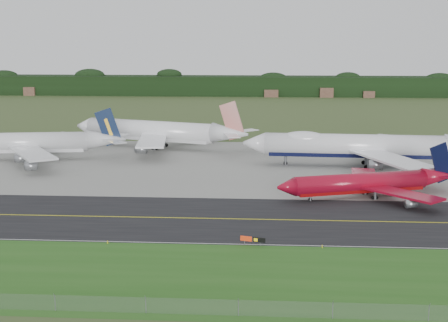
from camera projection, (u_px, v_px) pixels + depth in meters
The scene contains 15 objects.
ground at pixel (278, 214), 126.74m from camera, with size 600.00×600.00×0.00m, color #3D4B23.
grass_verge at pixel (282, 279), 92.46m from camera, with size 400.00×30.00×0.01m, color #245619.
taxiway at pixel (278, 220), 122.82m from camera, with size 400.00×32.00×0.02m, color black.
apron at pixel (274, 165), 176.68m from camera, with size 400.00×78.00×0.01m, color gray.
taxiway_centreline at pixel (278, 220), 122.81m from camera, with size 400.00×0.40×0.00m, color #CCC713.
taxiway_edge_line at pixel (280, 245), 107.63m from camera, with size 400.00×0.25×0.00m, color silver.
perimeter_fence at pixel (285, 309), 79.52m from camera, with size 320.00×0.10×320.00m.
horizon_treeline at pixel (269, 87), 393.80m from camera, with size 700.00×25.00×12.00m.
jet_ba_747 at pixel (362, 146), 172.75m from camera, with size 68.49×56.68×17.22m.
jet_red_737 at pixel (370, 183), 140.04m from camera, with size 42.71×33.91×11.81m.
jet_navy_gold at pixel (26, 143), 182.86m from camera, with size 59.00×50.87×15.24m.
jet_star_tail at pixel (159, 132), 202.49m from camera, with size 60.93×49.60×16.46m.
taxiway_sign at pixel (253, 239), 107.42m from camera, with size 4.35×1.33×1.49m.
edge_marker_left at pixel (108, 242), 108.52m from camera, with size 0.16×0.16×0.50m, color yellow.
edge_marker_center at pixel (322, 247), 106.16m from camera, with size 0.16×0.16×0.50m, color yellow.
Camera 1 is at (-3.00, -122.76, 34.94)m, focal length 50.00 mm.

